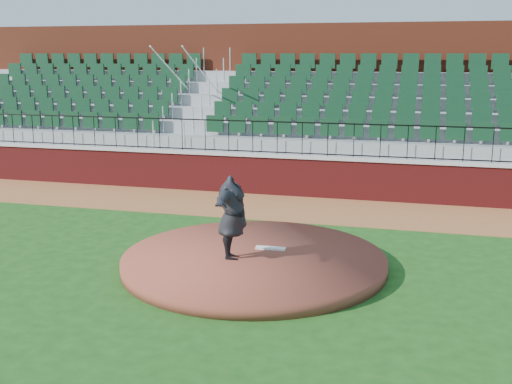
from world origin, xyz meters
TOP-DOWN VIEW (x-y plane):
  - ground at (0.00, 0.00)m, footprint 90.00×90.00m
  - warning_track at (0.00, 5.40)m, footprint 34.00×3.20m
  - field_wall at (0.00, 7.00)m, footprint 34.00×0.35m
  - wall_cap at (0.00, 7.00)m, footprint 34.00×0.45m
  - wall_railing at (0.00, 7.00)m, footprint 34.00×0.05m
  - seating_stands at (0.00, 9.72)m, footprint 34.00×5.10m
  - concourse_wall at (0.00, 12.52)m, footprint 34.00×0.50m
  - pitchers_mound at (0.31, 0.18)m, footprint 5.50×5.50m
  - pitching_rubber at (0.55, 0.67)m, footprint 0.65×0.19m
  - pitcher at (-0.06, -0.13)m, footprint 0.87×2.19m

SIDE VIEW (x-z plane):
  - ground at x=0.00m, z-range 0.00..0.00m
  - warning_track at x=0.00m, z-range 0.00..0.01m
  - pitchers_mound at x=0.31m, z-range 0.00..0.25m
  - pitching_rubber at x=0.55m, z-range 0.25..0.29m
  - field_wall at x=0.00m, z-range 0.00..1.20m
  - pitcher at x=-0.06m, z-range 0.25..1.98m
  - wall_cap at x=0.00m, z-range 1.20..1.30m
  - wall_railing at x=0.00m, z-range 1.30..2.30m
  - seating_stands at x=0.00m, z-range 0.00..4.60m
  - concourse_wall at x=0.00m, z-range 0.00..5.50m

